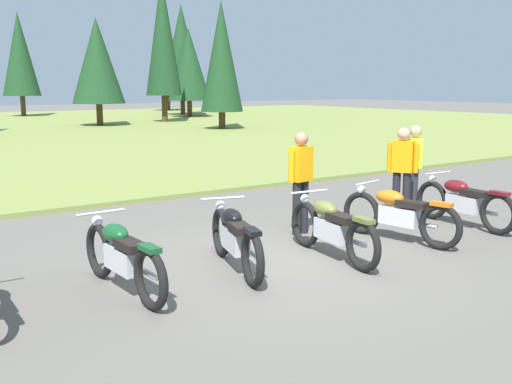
# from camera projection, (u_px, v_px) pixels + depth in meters

# --- Properties ---
(ground_plane) EXTENTS (140.00, 140.00, 0.00)m
(ground_plane) POSITION_uv_depth(u_px,v_px,m) (281.00, 263.00, 8.23)
(ground_plane) COLOR #605B54
(motorcycle_british_green) EXTENTS (0.62, 2.10, 0.88)m
(motorcycle_british_green) POSITION_uv_depth(u_px,v_px,m) (122.00, 256.00, 6.99)
(motorcycle_british_green) COLOR black
(motorcycle_british_green) RESTS_ON ground
(motorcycle_black) EXTENTS (0.81, 2.05, 0.88)m
(motorcycle_black) POSITION_uv_depth(u_px,v_px,m) (235.00, 238.00, 7.83)
(motorcycle_black) COLOR black
(motorcycle_black) RESTS_ON ground
(motorcycle_olive) EXTENTS (0.62, 2.10, 0.88)m
(motorcycle_olive) POSITION_uv_depth(u_px,v_px,m) (332.00, 228.00, 8.38)
(motorcycle_olive) COLOR black
(motorcycle_olive) RESTS_ON ground
(motorcycle_orange) EXTENTS (0.69, 2.08, 0.88)m
(motorcycle_orange) POSITION_uv_depth(u_px,v_px,m) (399.00, 214.00, 9.29)
(motorcycle_orange) COLOR black
(motorcycle_orange) RESTS_ON ground
(motorcycle_maroon) EXTENTS (0.62, 2.10, 0.88)m
(motorcycle_maroon) POSITION_uv_depth(u_px,v_px,m) (463.00, 201.00, 10.27)
(motorcycle_maroon) COLOR black
(motorcycle_maroon) RESTS_ON ground
(rider_near_row_end) EXTENTS (0.54, 0.28, 1.67)m
(rider_near_row_end) POSITION_uv_depth(u_px,v_px,m) (301.00, 177.00, 9.66)
(rider_near_row_end) COLOR black
(rider_near_row_end) RESTS_ON ground
(rider_with_back_turned) EXTENTS (0.39, 0.46, 1.67)m
(rider_with_back_turned) POSITION_uv_depth(u_px,v_px,m) (414.00, 164.00, 11.26)
(rider_with_back_turned) COLOR #2D2D38
(rider_with_back_turned) RESTS_ON ground
(rider_in_hivis_vest) EXTENTS (0.38, 0.48, 1.67)m
(rider_in_hivis_vest) POSITION_uv_depth(u_px,v_px,m) (402.00, 168.00, 10.65)
(rider_in_hivis_vest) COLOR black
(rider_in_hivis_vest) RESTS_ON ground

